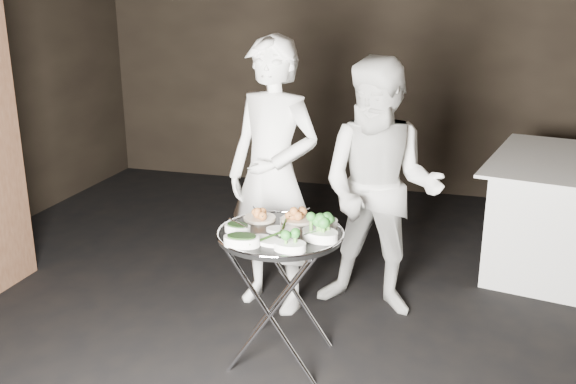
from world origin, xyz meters
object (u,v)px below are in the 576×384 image
(waiter_left, at_px, (273,177))
(waiter_right, at_px, (380,190))
(tray_stand, at_px, (280,291))
(serving_tray, at_px, (280,234))

(waiter_left, height_order, waiter_right, waiter_left)
(waiter_left, bearing_deg, tray_stand, -53.47)
(waiter_right, bearing_deg, tray_stand, -114.76)
(tray_stand, bearing_deg, waiter_left, 110.58)
(tray_stand, xyz_separation_m, serving_tray, (0.00, -0.00, 0.34))
(tray_stand, relative_size, waiter_left, 0.43)
(serving_tray, bearing_deg, waiter_left, 110.58)
(tray_stand, distance_m, waiter_left, 0.82)
(tray_stand, bearing_deg, serving_tray, -14.04)
(tray_stand, xyz_separation_m, waiter_left, (-0.24, 0.64, 0.46))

